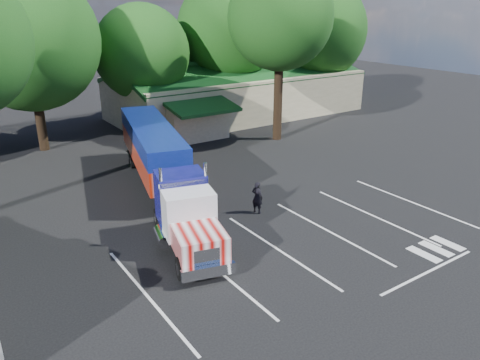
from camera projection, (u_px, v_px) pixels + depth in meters
ground at (210, 206)px, 25.87m from camera, size 120.00×120.00×0.00m
event_hall at (236, 92)px, 46.07m from camera, size 24.20×14.12×5.55m
tree_row_c at (28, 40)px, 32.85m from camera, size 10.00×10.00×13.05m
tree_row_d at (142, 53)px, 39.13m from camera, size 8.00×8.00×10.60m
tree_row_e at (228, 30)px, 43.74m from camera, size 9.60×9.60×12.90m
tree_row_f at (316, 31)px, 48.20m from camera, size 10.40×10.40×13.00m
tree_near_right at (280, 17)px, 35.13m from camera, size 8.00×8.00×13.50m
semi_truck at (160, 160)px, 26.55m from camera, size 6.75×18.09×3.80m
woman at (257, 197)px, 24.71m from camera, size 0.62×0.75×1.76m
bicycle at (173, 155)px, 32.80m from camera, size 0.81×1.98×1.02m
silver_sedan at (212, 122)px, 40.92m from camera, size 4.71×1.94×1.52m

